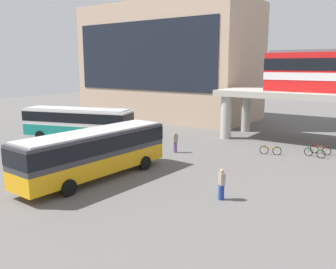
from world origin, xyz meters
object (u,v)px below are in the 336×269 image
bicycle_orange (271,150)px  pedestrian_near_building (175,143)px  station_building (169,62)px  bicycle_red (320,150)px  pedestrian_walking_across (222,185)px  bus_secondary (77,121)px  bus_main (95,149)px  bicycle_green (315,153)px

bicycle_orange → pedestrian_near_building: 8.04m
station_building → pedestrian_near_building: station_building is taller
bicycle_orange → bicycle_red: same height
bicycle_red → pedestrian_near_building: pedestrian_near_building is taller
bicycle_red → pedestrian_walking_across: 14.32m
bus_secondary → bicycle_orange: size_ratio=6.52×
bus_secondary → station_building: bearing=96.6°
station_building → pedestrian_near_building: bearing=-53.8°
bus_main → station_building: bearing=115.4°
bicycle_green → pedestrian_near_building: 11.47m
station_building → bicycle_green: station_building is taller
bus_secondary → bicycle_orange: bus_secondary is taller
station_building → bus_main: (12.64, -26.65, -5.78)m
bicycle_orange → pedestrian_walking_across: 11.68m
bus_secondary → bicycle_orange: (17.68, 5.40, -1.63)m
bus_main → pedestrian_near_building: 9.06m
bus_secondary → pedestrian_near_building: bus_secondary is taller
bus_main → bicycle_orange: size_ratio=6.44×
bus_secondary → bicycle_red: bus_secondary is taller
station_building → pedestrian_near_building: size_ratio=13.39×
station_building → bus_secondary: station_building is taller
bicycle_orange → bicycle_red: (3.39, 2.55, 0.00)m
station_building → pedestrian_walking_across: size_ratio=13.64×
pedestrian_walking_across → pedestrian_near_building: (-8.19, 7.60, 0.02)m
pedestrian_near_building → bus_main: bearing=-91.9°
bus_secondary → pedestrian_near_building: (10.73, 1.39, -1.13)m
station_building → bicycle_red: (23.30, -11.11, -7.41)m
bicycle_red → bicycle_green: 1.33m
bicycle_red → pedestrian_near_building: size_ratio=0.98×
bicycle_orange → pedestrian_near_building: size_ratio=0.96×
bicycle_red → bicycle_green: (-0.15, -1.32, 0.00)m
station_building → bus_main: size_ratio=2.17×
station_building → bicycle_green: (23.15, -12.43, -7.41)m
bus_secondary → bicycle_red: 22.58m
bicycle_green → pedestrian_walking_across: 13.00m
bus_secondary → pedestrian_walking_across: bus_secondary is taller
station_building → bicycle_orange: station_building is taller
bus_secondary → bicycle_red: (21.07, 7.95, -1.63)m
bus_main → bus_secondary: same height
pedestrian_walking_across → bicycle_orange: bearing=96.0°
bicycle_red → bicycle_orange: bearing=-143.1°
bicycle_orange → station_building: bearing=145.5°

